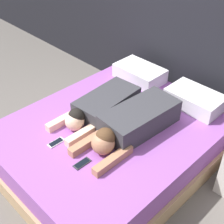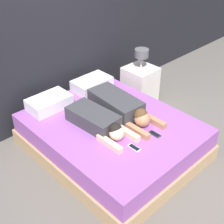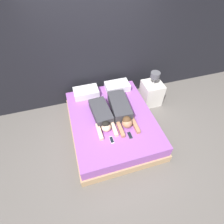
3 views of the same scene
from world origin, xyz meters
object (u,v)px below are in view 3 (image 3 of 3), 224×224
(bed, at_px, (112,124))
(cell_phone_left, at_px, (112,140))
(person_right, at_px, (121,110))
(nightstand, at_px, (151,92))
(cell_phone_right, at_px, (130,135))
(pillow_head_left, at_px, (86,92))
(pillow_head_right, at_px, (117,86))
(person_left, at_px, (102,115))

(bed, xyz_separation_m, cell_phone_left, (-0.16, -0.53, 0.23))
(person_right, height_order, nightstand, nightstand)
(cell_phone_right, bearing_deg, nightstand, 48.47)
(pillow_head_left, bearing_deg, cell_phone_left, -81.26)
(cell_phone_left, xyz_separation_m, cell_phone_right, (0.35, 0.00, 0.00))
(pillow_head_left, distance_m, cell_phone_left, 1.36)
(pillow_head_left, xyz_separation_m, pillow_head_right, (0.74, 0.00, 0.00))
(bed, height_order, nightstand, nightstand)
(bed, xyz_separation_m, person_left, (-0.20, 0.03, 0.32))
(pillow_head_right, height_order, person_left, person_left)
(pillow_head_right, relative_size, person_right, 0.51)
(person_left, distance_m, person_right, 0.41)
(pillow_head_right, xyz_separation_m, nightstand, (0.81, -0.22, -0.21))
(pillow_head_left, xyz_separation_m, person_right, (0.58, -0.76, 0.03))
(pillow_head_right, xyz_separation_m, cell_phone_right, (-0.18, -1.35, -0.07))
(bed, xyz_separation_m, pillow_head_left, (-0.37, 0.81, 0.31))
(cell_phone_left, bearing_deg, person_right, 57.28)
(pillow_head_right, bearing_deg, person_left, -125.93)
(person_left, height_order, cell_phone_left, person_left)
(pillow_head_right, relative_size, cell_phone_right, 3.63)
(person_left, bearing_deg, cell_phone_right, -55.15)
(person_right, bearing_deg, cell_phone_left, -122.72)
(cell_phone_left, height_order, nightstand, nightstand)
(cell_phone_right, bearing_deg, pillow_head_left, 112.67)
(bed, height_order, pillow_head_right, pillow_head_right)
(cell_phone_left, bearing_deg, nightstand, 39.81)
(pillow_head_right, xyz_separation_m, person_right, (-0.16, -0.76, 0.03))
(pillow_head_left, bearing_deg, bed, -65.44)
(bed, bearing_deg, pillow_head_right, 65.44)
(cell_phone_left, bearing_deg, pillow_head_left, 98.74)
(cell_phone_right, bearing_deg, person_left, 124.85)
(pillow_head_right, xyz_separation_m, person_left, (-0.57, -0.79, 0.01))
(bed, xyz_separation_m, person_right, (0.21, 0.05, 0.33))
(pillow_head_right, relative_size, nightstand, 0.62)
(pillow_head_left, relative_size, person_right, 0.51)
(pillow_head_right, bearing_deg, nightstand, -15.29)
(pillow_head_right, relative_size, person_left, 0.57)
(person_left, bearing_deg, pillow_head_left, 102.42)
(cell_phone_right, bearing_deg, pillow_head_right, 82.29)
(person_right, height_order, cell_phone_left, person_right)
(person_left, relative_size, person_right, 0.89)
(bed, distance_m, person_right, 0.40)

